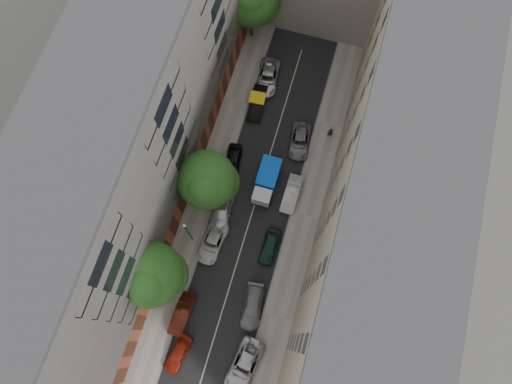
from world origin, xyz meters
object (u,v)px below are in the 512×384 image
at_px(tree_near, 152,276).
at_px(lamp_post, 187,231).
at_px(tarp_truck, 267,181).
at_px(car_right_4, 300,141).
at_px(car_left_6, 268,77).
at_px(car_right_1, 252,307).
at_px(car_right_2, 270,246).
at_px(car_left_2, 212,243).
at_px(car_left_1, 182,314).
at_px(tree_mid, 208,182).
at_px(car_left_5, 257,103).
at_px(car_right_0, 244,366).
at_px(car_left_3, 222,210).
at_px(car_right_3, 292,194).
at_px(car_left_0, 178,354).
at_px(pedestrian, 330,132).
at_px(car_left_4, 233,161).
at_px(tree_far, 251,1).

relative_size(tree_near, lamp_post, 1.56).
bearing_deg(lamp_post, tarp_truck, 54.22).
bearing_deg(car_right_4, car_left_6, 122.11).
distance_m(car_right_1, car_right_2, 6.30).
bearing_deg(car_left_2, lamp_post, -171.75).
height_order(car_right_1, lamp_post, lamp_post).
height_order(car_left_1, car_right_2, car_left_1).
distance_m(tree_mid, lamp_post, 5.16).
height_order(car_left_5, car_right_0, car_left_5).
relative_size(car_right_2, tree_mid, 0.47).
distance_m(car_left_2, car_left_6, 20.40).
bearing_deg(car_left_5, car_left_2, -93.83).
bearing_deg(car_right_1, car_right_2, 82.62).
bearing_deg(car_left_1, car_left_6, 92.21).
bearing_deg(car_left_3, car_right_1, -60.16).
bearing_deg(car_right_3, tarp_truck, 171.84).
xyz_separation_m(car_left_0, pedestrian, (8.59, 26.62, 0.34)).
bearing_deg(car_left_1, car_right_2, 58.13).
bearing_deg(car_left_4, car_right_1, -73.52).
distance_m(car_left_5, car_right_3, 11.45).
bearing_deg(car_right_4, car_left_3, -127.93).
relative_size(car_left_2, car_right_0, 0.87).
relative_size(car_left_5, car_right_0, 0.86).
bearing_deg(tree_mid, car_left_6, 83.81).
height_order(car_left_0, tree_near, tree_near).
distance_m(car_left_0, car_right_3, 19.64).
xyz_separation_m(tarp_truck, car_right_2, (2.20, -6.57, -0.62)).
xyz_separation_m(car_right_2, pedestrian, (2.99, 14.12, 0.31)).
bearing_deg(car_right_3, lamp_post, -137.96).
bearing_deg(tree_mid, car_left_3, -37.97).
height_order(car_left_4, tree_near, tree_near).
distance_m(tree_near, lamp_post, 5.85).
height_order(car_right_0, tree_far, tree_far).
bearing_deg(tree_far, car_left_5, -69.71).
bearing_deg(tree_far, car_left_0, -84.57).
distance_m(car_left_3, lamp_post, 5.31).
height_order(car_left_0, car_right_0, car_right_0).
relative_size(car_left_2, car_left_3, 0.90).
xyz_separation_m(car_left_0, car_right_0, (6.40, 0.77, 0.09)).
height_order(car_right_2, tree_near, tree_near).
distance_m(car_left_0, car_right_0, 6.45).
relative_size(car_left_2, pedestrian, 2.74).
xyz_separation_m(car_right_3, tree_far, (-9.81, 18.27, 5.56)).
bearing_deg(pedestrian, car_right_1, 66.55).
xyz_separation_m(car_left_0, car_right_2, (5.60, 12.50, 0.03)).
xyz_separation_m(tree_near, pedestrian, (12.09, 20.73, -5.41)).
relative_size(car_left_5, car_right_4, 0.99).
height_order(car_right_2, car_right_3, car_right_3).
height_order(tarp_truck, tree_mid, tree_mid).
distance_m(car_left_3, car_right_1, 10.43).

